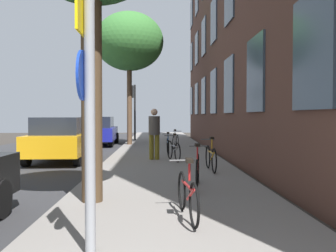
{
  "coord_description": "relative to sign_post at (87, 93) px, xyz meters",
  "views": [
    {
      "loc": [
        0.8,
        -0.57,
        1.69
      ],
      "look_at": [
        1.14,
        10.35,
        1.38
      ],
      "focal_mm": 39.37,
      "sensor_mm": 36.0,
      "label": 1
    }
  ],
  "objects": [
    {
      "name": "ground_plane",
      "position": [
        -2.43,
        11.42,
        -1.94
      ],
      "size": [
        41.8,
        41.8,
        0.0
      ],
      "primitive_type": "plane",
      "color": "#332D28"
    },
    {
      "name": "road_asphalt",
      "position": [
        -4.53,
        11.42,
        -1.93
      ],
      "size": [
        7.0,
        38.0,
        0.01
      ],
      "primitive_type": "cube",
      "color": "#2D2D30",
      "rests_on": "ground"
    },
    {
      "name": "sidewalk",
      "position": [
        1.07,
        11.42,
        -1.88
      ],
      "size": [
        4.2,
        38.0,
        0.12
      ],
      "primitive_type": "cube",
      "color": "gray",
      "rests_on": "ground"
    },
    {
      "name": "sign_post",
      "position": [
        0.0,
        0.0,
        0.0
      ],
      "size": [
        0.16,
        0.6,
        3.09
      ],
      "color": "gray",
      "rests_on": "sidewalk"
    },
    {
      "name": "traffic_light",
      "position": [
        -0.74,
        19.88,
        0.64
      ],
      "size": [
        0.43,
        0.24,
        3.58
      ],
      "color": "black",
      "rests_on": "sidewalk"
    },
    {
      "name": "tree_far",
      "position": [
        -0.7,
        16.02,
        3.76
      ],
      "size": [
        3.72,
        3.72,
        7.18
      ],
      "color": "brown",
      "rests_on": "sidewalk"
    },
    {
      "name": "bicycle_0",
      "position": [
        1.25,
        1.42,
        -1.45
      ],
      "size": [
        0.42,
        1.67,
        0.93
      ],
      "color": "black",
      "rests_on": "sidewalk"
    },
    {
      "name": "bicycle_1",
      "position": [
        1.67,
        3.82,
        -1.44
      ],
      "size": [
        0.42,
        1.76,
        0.97
      ],
      "color": "black",
      "rests_on": "sidewalk"
    },
    {
      "name": "bicycle_2",
      "position": [
        2.32,
        6.22,
        -1.44
      ],
      "size": [
        0.42,
        1.68,
        0.98
      ],
      "color": "black",
      "rests_on": "sidewalk"
    },
    {
      "name": "bicycle_3",
      "position": [
        1.37,
        8.62,
        -1.44
      ],
      "size": [
        0.52,
        1.63,
        0.96
      ],
      "color": "black",
      "rests_on": "sidewalk"
    },
    {
      "name": "bicycle_4",
      "position": [
        1.25,
        11.01,
        -1.47
      ],
      "size": [
        0.42,
        1.65,
        0.9
      ],
      "color": "black",
      "rests_on": "sidewalk"
    },
    {
      "name": "bicycle_5",
      "position": [
        1.69,
        13.42,
        -1.46
      ],
      "size": [
        0.52,
        1.63,
        0.92
      ],
      "color": "black",
      "rests_on": "sidewalk"
    },
    {
      "name": "pedestrian_0",
      "position": [
        0.69,
        9.0,
        -0.78
      ],
      "size": [
        0.57,
        0.57,
        1.82
      ],
      "color": "olive",
      "rests_on": "sidewalk"
    },
    {
      "name": "car_1",
      "position": [
        -2.69,
        9.36,
        -1.1
      ],
      "size": [
        1.97,
        4.11,
        1.62
      ],
      "color": "orange",
      "rests_on": "road_asphalt"
    },
    {
      "name": "car_2",
      "position": [
        -2.52,
        16.81,
        -1.1
      ],
      "size": [
        2.06,
        4.35,
        1.62
      ],
      "color": "navy",
      "rests_on": "road_asphalt"
    }
  ]
}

